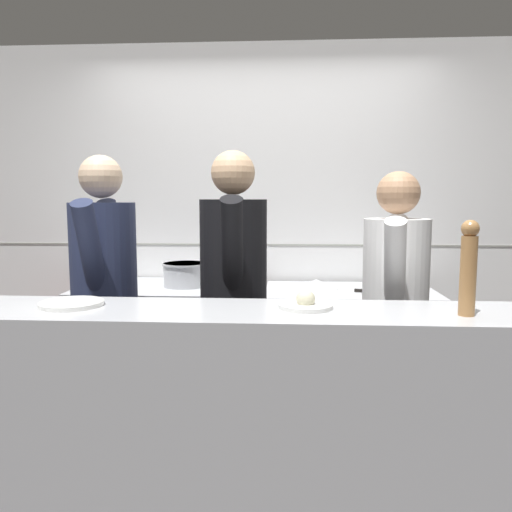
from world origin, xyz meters
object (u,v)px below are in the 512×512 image
Objects in this scene: stock_pot at (185,274)px; mixing_bowl_steel at (316,284)px; oven_range at (170,350)px; chef_head_cook at (105,297)px; chef_sous at (234,297)px; chef_line at (394,313)px; pepper_mill at (468,266)px; plated_dish_appetiser at (306,304)px; plated_dish_main at (72,304)px; chefs_knife at (380,292)px.

stock_pot reaches higher than mixing_bowl_steel.
stock_pot is (0.11, -0.00, 0.53)m from oven_range.
chef_sous is (0.70, -0.00, 0.01)m from chef_head_cook.
oven_range is 0.74× the size of chef_line.
plated_dish_appetiser is at bearing 171.30° from pepper_mill.
stock_pot is 1.17× the size of plated_dish_main.
plated_dish_main is at bearing -129.75° from mixing_bowl_steel.
chefs_knife is 0.23× the size of chef_sous.
plated_dish_appetiser is (0.88, -1.31, 0.61)m from oven_range.
chefs_knife is 1.09× the size of pepper_mill.
chef_sous is at bearing -59.93° from stock_pot.
chef_head_cook reaches higher than stock_pot.
oven_range is 1.47m from chefs_knife.
chefs_knife is (1.40, -0.11, 0.44)m from oven_range.
plated_dish_appetiser is at bearing -117.03° from chef_line.
chef_line is (1.24, -0.76, -0.08)m from stock_pot.
chef_head_cook is (-1.59, -0.59, 0.06)m from chefs_knife.
chef_line is (-0.05, -0.65, 0.01)m from chefs_knife.
mixing_bowl_steel reaches higher than oven_range.
pepper_mill is (1.48, -1.40, 0.78)m from oven_range.
chef_sous reaches higher than pepper_mill.
chef_head_cook is 0.99× the size of chef_sous.
stock_pot is at bearing 115.51° from chef_sous.
pepper_mill is 1.22m from chef_sous.
chefs_knife is at bearing 39.19° from plated_dish_main.
oven_range is 3.04× the size of chefs_knife.
pepper_mill is (0.08, -1.29, 0.34)m from chefs_knife.
chefs_knife is at bearing 66.38° from plated_dish_appetiser.
oven_range is 3.93× the size of stock_pot.
stock_pot is 0.84× the size of pepper_mill.
chef_head_cook is at bearing -104.89° from oven_range.
chef_sous is (-0.88, -0.59, 0.07)m from chefs_knife.
stock_pot is 1.02× the size of mixing_bowl_steel.
stock_pot is 0.19× the size of chef_line.
chef_line is at bearing 49.09° from plated_dish_appetiser.
chefs_knife is 1.32m from plated_dish_appetiser.
stock_pot is at bearing -0.49° from oven_range.
pepper_mill is at bearing -2.88° from plated_dish_main.
chef_sous is (0.61, 0.63, -0.09)m from plated_dish_main.
pepper_mill reaches higher than oven_range.
chef_line is (1.54, -0.06, -0.05)m from chef_head_cook.
chef_line is at bearing 21.34° from plated_dish_main.
chef_sous is 1.07× the size of chef_line.
chef_sous is at bearing -125.15° from mixing_bowl_steel.
chef_head_cook is at bearing -150.09° from mixing_bowl_steel.
mixing_bowl_steel is at bearing 84.60° from plated_dish_appetiser.
oven_range is 3.32× the size of pepper_mill.
mixing_bowl_steel is 0.17× the size of chef_sous.
chef_head_cook is at bearing 175.28° from chef_sous.
stock_pot is 1.34m from plated_dish_main.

